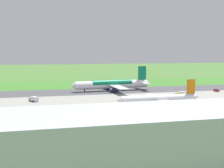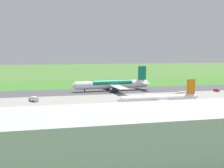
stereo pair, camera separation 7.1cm
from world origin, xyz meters
name	(u,v)px [view 2 (the right image)]	position (x,y,z in m)	size (l,w,h in m)	color
ground_plane	(101,91)	(0.00, 0.00, 0.00)	(800.00, 800.00, 0.00)	#477233
runway_asphalt	(101,91)	(0.00, 0.00, 0.03)	(600.00, 29.15, 0.06)	#47474C
apron_concrete	(121,105)	(0.00, 50.21, 0.03)	(440.00, 110.00, 0.05)	gray
grass_verge_foreground	(93,86)	(0.00, -30.43, 0.02)	(600.00, 80.00, 0.04)	#3C782B
airliner_main	(113,84)	(-7.93, -0.02, 4.35)	(54.14, 44.29, 15.88)	white
airliner_parked_mid	(160,99)	(-17.93, 54.83, 3.34)	(41.73, 34.03, 12.22)	white
terminal_building	(152,136)	(11.33, 120.21, 6.53)	(155.52, 22.07, 34.18)	#B2B7C1
service_truck_baggage	(181,94)	(-41.47, 30.42, 1.40)	(5.97, 5.33, 2.65)	gold
service_car_followme	(216,90)	(-71.94, 18.72, 0.84)	(2.08, 4.28, 1.62)	#B21914
service_truck_fuel	(34,99)	(40.69, 30.03, 1.40)	(5.23, 6.02, 2.65)	gray
service_car_ops	(189,93)	(-48.66, 26.14, 0.84)	(2.17, 4.32, 1.62)	black
no_stopping_sign	(104,83)	(-8.14, -30.38, 1.62)	(0.60, 0.10, 2.75)	slate
traffic_cone_orange	(99,85)	(-4.54, -30.12, 0.28)	(0.40, 0.40, 0.55)	orange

